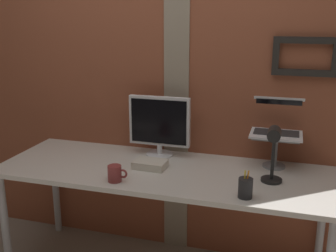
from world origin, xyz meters
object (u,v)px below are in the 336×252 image
pen_cup (245,188)px  laptop (277,124)px  monitor (159,124)px  desk_lamp (273,149)px  coffee_mug (115,174)px

pen_cup → laptop: bearing=77.8°
pen_cup → monitor: bearing=141.7°
desk_lamp → coffee_mug: (-0.85, -0.20, -0.16)m
desk_lamp → coffee_mug: desk_lamp is taller
laptop → desk_lamp: (-0.00, -0.36, -0.05)m
laptop → pen_cup: 0.61m
monitor → laptop: bearing=4.9°
laptop → desk_lamp: size_ratio=0.90×
desk_lamp → pen_cup: bearing=-120.3°
monitor → desk_lamp: size_ratio=1.20×
laptop → pen_cup: laptop is taller
desk_lamp → pen_cup: (-0.12, -0.20, -0.16)m
coffee_mug → laptop: bearing=33.2°
monitor → coffee_mug: size_ratio=3.51×
pen_cup → coffee_mug: 0.73m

